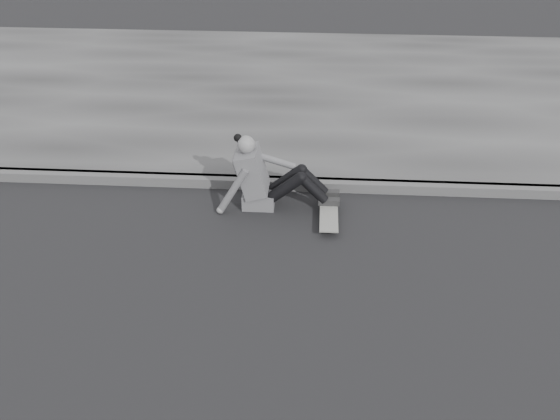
{
  "coord_description": "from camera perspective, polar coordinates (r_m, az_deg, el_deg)",
  "views": [
    {
      "loc": [
        -1.39,
        -3.91,
        3.77
      ],
      "look_at": [
        -1.73,
        1.28,
        0.5
      ],
      "focal_mm": 40.0,
      "sensor_mm": 36.0,
      "label": 1
    }
  ],
  "objects": [
    {
      "name": "curb",
      "position": [
        7.6,
        13.74,
        1.95
      ],
      "size": [
        24.0,
        0.16,
        0.12
      ],
      "primitive_type": "cube",
      "color": "#4F4F4F",
      "rests_on": "ground"
    },
    {
      "name": "sidewalk",
      "position": [
        10.3,
        11.38,
        10.43
      ],
      "size": [
        24.0,
        6.0,
        0.12
      ],
      "primitive_type": "cube",
      "color": "#3C3C3C",
      "rests_on": "ground"
    },
    {
      "name": "skateboard",
      "position": [
        6.92,
        4.48,
        -0.29
      ],
      "size": [
        0.2,
        0.78,
        0.09
      ],
      "color": "gray",
      "rests_on": "ground"
    },
    {
      "name": "ground",
      "position": [
        5.61,
        17.39,
        -11.98
      ],
      "size": [
        80.0,
        80.0,
        0.0
      ],
      "primitive_type": "plane",
      "color": "black",
      "rests_on": "ground"
    },
    {
      "name": "seated_woman",
      "position": [
        7.0,
        -1.45,
        3.0
      ],
      "size": [
        1.38,
        0.46,
        0.88
      ],
      "color": "#5B5B5D",
      "rests_on": "ground"
    }
  ]
}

